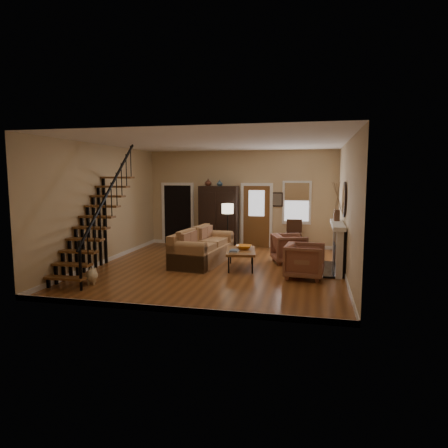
% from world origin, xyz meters
% --- Properties ---
extents(room, '(7.00, 7.33, 3.30)m').
position_xyz_m(room, '(-0.41, 1.76, 1.51)').
color(room, brown).
rests_on(room, ground).
extents(staircase, '(0.94, 2.80, 3.20)m').
position_xyz_m(staircase, '(-2.78, -1.30, 1.60)').
color(staircase, brown).
rests_on(staircase, ground).
extents(fireplace, '(0.33, 1.95, 2.30)m').
position_xyz_m(fireplace, '(3.13, 0.50, 0.74)').
color(fireplace, black).
rests_on(fireplace, ground).
extents(armoire, '(1.30, 0.60, 2.10)m').
position_xyz_m(armoire, '(-0.70, 3.15, 1.05)').
color(armoire, black).
rests_on(armoire, ground).
extents(vase_a, '(0.24, 0.24, 0.25)m').
position_xyz_m(vase_a, '(-1.05, 3.05, 2.22)').
color(vase_a, '#4C2619').
rests_on(vase_a, armoire).
extents(vase_b, '(0.20, 0.20, 0.21)m').
position_xyz_m(vase_b, '(-0.65, 3.05, 2.21)').
color(vase_b, '#334C60').
rests_on(vase_b, armoire).
extents(sofa, '(1.31, 2.53, 0.90)m').
position_xyz_m(sofa, '(-0.55, 0.57, 0.45)').
color(sofa, '#996F45').
rests_on(sofa, ground).
extents(coffee_table, '(0.95, 1.38, 0.49)m').
position_xyz_m(coffee_table, '(0.61, 0.20, 0.25)').
color(coffee_table, brown).
rests_on(coffee_table, ground).
extents(bowl, '(0.44, 0.44, 0.11)m').
position_xyz_m(bowl, '(0.66, 0.35, 0.54)').
color(bowl, orange).
rests_on(bowl, coffee_table).
extents(books, '(0.23, 0.32, 0.06)m').
position_xyz_m(books, '(0.49, -0.10, 0.52)').
color(books, beige).
rests_on(books, coffee_table).
extents(armchair_left, '(0.99, 0.96, 0.83)m').
position_xyz_m(armchair_left, '(2.28, -0.46, 0.42)').
color(armchair_left, brown).
rests_on(armchair_left, ground).
extents(armchair_right, '(1.12, 1.11, 0.82)m').
position_xyz_m(armchair_right, '(1.81, 1.17, 0.41)').
color(armchair_right, brown).
rests_on(armchair_right, ground).
extents(floor_lamp, '(0.48, 0.48, 1.59)m').
position_xyz_m(floor_lamp, '(-0.14, 1.96, 0.79)').
color(floor_lamp, black).
rests_on(floor_lamp, ground).
extents(side_chair, '(0.54, 0.54, 1.02)m').
position_xyz_m(side_chair, '(1.85, 2.95, 0.51)').
color(side_chair, '#341D10').
rests_on(side_chair, ground).
extents(dog, '(0.44, 0.54, 0.34)m').
position_xyz_m(dog, '(-2.44, -2.06, 0.17)').
color(dog, beige).
rests_on(dog, ground).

